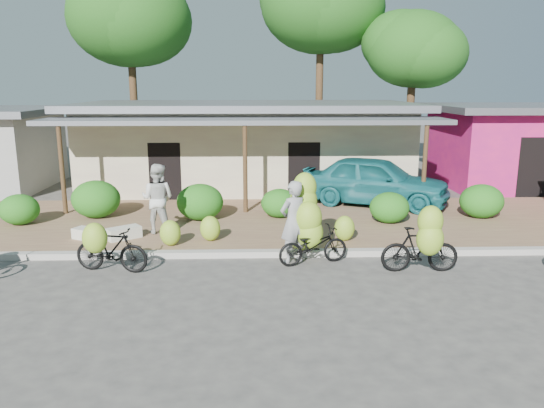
{
  "coord_description": "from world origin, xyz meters",
  "views": [
    {
      "loc": [
        0.31,
        -10.13,
        4.03
      ],
      "look_at": [
        0.71,
        2.41,
        1.2
      ],
      "focal_mm": 35.0,
      "sensor_mm": 36.0,
      "label": 1
    }
  ],
  "objects_px": {
    "tree_center_right": "(317,3)",
    "teal_van": "(375,181)",
    "bike_center": "(308,226)",
    "sack_near": "(124,233)",
    "bike_left": "(109,248)",
    "sack_far": "(87,234)",
    "tree_near_right": "(409,47)",
    "bystander": "(158,199)",
    "bike_right": "(423,244)",
    "vendor": "(293,222)",
    "tree_far_center": "(126,16)"
  },
  "relations": [
    {
      "from": "tree_center_right",
      "to": "tree_near_right",
      "type": "height_order",
      "value": "tree_center_right"
    },
    {
      "from": "bike_left",
      "to": "bike_right",
      "type": "distance_m",
      "value": 6.78
    },
    {
      "from": "tree_center_right",
      "to": "sack_near",
      "type": "relative_size",
      "value": 11.82
    },
    {
      "from": "tree_near_right",
      "to": "bike_right",
      "type": "height_order",
      "value": "tree_near_right"
    },
    {
      "from": "bike_right",
      "to": "teal_van",
      "type": "height_order",
      "value": "teal_van"
    },
    {
      "from": "bike_center",
      "to": "sack_near",
      "type": "height_order",
      "value": "bike_center"
    },
    {
      "from": "bike_right",
      "to": "tree_near_right",
      "type": "bearing_deg",
      "value": -12.67
    },
    {
      "from": "tree_center_right",
      "to": "sack_far",
      "type": "relative_size",
      "value": 13.39
    },
    {
      "from": "sack_far",
      "to": "vendor",
      "type": "height_order",
      "value": "vendor"
    },
    {
      "from": "tree_near_right",
      "to": "bike_right",
      "type": "relative_size",
      "value": 4.31
    },
    {
      "from": "bike_left",
      "to": "sack_far",
      "type": "height_order",
      "value": "bike_left"
    },
    {
      "from": "bike_left",
      "to": "teal_van",
      "type": "height_order",
      "value": "teal_van"
    },
    {
      "from": "bike_right",
      "to": "sack_far",
      "type": "distance_m",
      "value": 8.36
    },
    {
      "from": "sack_near",
      "to": "sack_far",
      "type": "xyz_separation_m",
      "value": [
        -0.93,
        -0.01,
        -0.01
      ]
    },
    {
      "from": "tree_near_right",
      "to": "sack_near",
      "type": "relative_size",
      "value": 8.64
    },
    {
      "from": "tree_center_right",
      "to": "tree_near_right",
      "type": "relative_size",
      "value": 1.37
    },
    {
      "from": "vendor",
      "to": "teal_van",
      "type": "relative_size",
      "value": 0.4
    },
    {
      "from": "tree_near_right",
      "to": "bystander",
      "type": "relative_size",
      "value": 3.91
    },
    {
      "from": "bystander",
      "to": "sack_near",
      "type": "bearing_deg",
      "value": 47.37
    },
    {
      "from": "tree_far_center",
      "to": "tree_near_right",
      "type": "height_order",
      "value": "tree_far_center"
    },
    {
      "from": "sack_far",
      "to": "bystander",
      "type": "height_order",
      "value": "bystander"
    },
    {
      "from": "tree_near_right",
      "to": "vendor",
      "type": "xyz_separation_m",
      "value": [
        -6.14,
        -13.01,
        -4.73
      ]
    },
    {
      "from": "sack_near",
      "to": "bike_right",
      "type": "bearing_deg",
      "value": -20.2
    },
    {
      "from": "tree_center_right",
      "to": "bike_left",
      "type": "xyz_separation_m",
      "value": [
        -6.19,
        -15.64,
        -7.28
      ]
    },
    {
      "from": "tree_center_right",
      "to": "sack_far",
      "type": "xyz_separation_m",
      "value": [
        -7.36,
        -13.39,
        -7.59
      ]
    },
    {
      "from": "bike_center",
      "to": "bystander",
      "type": "xyz_separation_m",
      "value": [
        -3.82,
        2.06,
        0.24
      ]
    },
    {
      "from": "bike_right",
      "to": "vendor",
      "type": "bearing_deg",
      "value": 71.93
    },
    {
      "from": "bike_left",
      "to": "vendor",
      "type": "distance_m",
      "value": 4.12
    },
    {
      "from": "bike_left",
      "to": "bike_right",
      "type": "bearing_deg",
      "value": -80.38
    },
    {
      "from": "bike_left",
      "to": "bike_right",
      "type": "xyz_separation_m",
      "value": [
        6.77,
        -0.31,
        0.11
      ]
    },
    {
      "from": "bike_center",
      "to": "bystander",
      "type": "height_order",
      "value": "bike_center"
    },
    {
      "from": "tree_far_center",
      "to": "bike_right",
      "type": "xyz_separation_m",
      "value": [
        9.58,
        -15.45,
        -6.5
      ]
    },
    {
      "from": "bike_left",
      "to": "teal_van",
      "type": "distance_m",
      "value": 9.37
    },
    {
      "from": "tree_center_right",
      "to": "teal_van",
      "type": "distance_m",
      "value": 11.88
    },
    {
      "from": "tree_near_right",
      "to": "sack_near",
      "type": "bearing_deg",
      "value": -132.51
    },
    {
      "from": "tree_near_right",
      "to": "bike_center",
      "type": "xyz_separation_m",
      "value": [
        -5.79,
        -12.9,
        -4.87
      ]
    },
    {
      "from": "sack_near",
      "to": "sack_far",
      "type": "bearing_deg",
      "value": -179.13
    },
    {
      "from": "tree_near_right",
      "to": "sack_near",
      "type": "distance_m",
      "value": 16.35
    },
    {
      "from": "tree_far_center",
      "to": "tree_near_right",
      "type": "relative_size",
      "value": 1.27
    },
    {
      "from": "vendor",
      "to": "bystander",
      "type": "relative_size",
      "value": 1.02
    },
    {
      "from": "sack_near",
      "to": "sack_far",
      "type": "height_order",
      "value": "sack_near"
    },
    {
      "from": "tree_near_right",
      "to": "teal_van",
      "type": "height_order",
      "value": "tree_near_right"
    },
    {
      "from": "sack_near",
      "to": "teal_van",
      "type": "distance_m",
      "value": 8.32
    },
    {
      "from": "bike_right",
      "to": "sack_near",
      "type": "xyz_separation_m",
      "value": [
        -7.01,
        2.58,
        -0.41
      ]
    },
    {
      "from": "sack_near",
      "to": "bike_left",
      "type": "bearing_deg",
      "value": -84.01
    },
    {
      "from": "tree_far_center",
      "to": "sack_near",
      "type": "distance_m",
      "value": 14.84
    },
    {
      "from": "sack_far",
      "to": "tree_far_center",
      "type": "bearing_deg",
      "value": 97.25
    },
    {
      "from": "tree_center_right",
      "to": "sack_far",
      "type": "height_order",
      "value": "tree_center_right"
    },
    {
      "from": "tree_far_center",
      "to": "vendor",
      "type": "relative_size",
      "value": 4.87
    },
    {
      "from": "sack_far",
      "to": "bike_center",
      "type": "bearing_deg",
      "value": -15.16
    }
  ]
}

